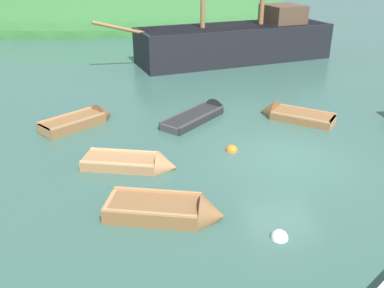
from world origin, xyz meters
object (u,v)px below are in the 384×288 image
object	(u,v)px
sailing_ship	(236,46)
buoy_white	(279,238)
rowboat_center	(172,212)
rowboat_near_dock	(83,121)
rowboat_outer_left	(202,115)
buoy_orange	(232,151)
rowboat_outer_right	(137,165)
rowboat_portside	(289,116)

from	to	relation	value
sailing_ship	buoy_white	distance (m)	18.56
buoy_white	rowboat_center	bearing A→B (deg)	154.34
rowboat_near_dock	rowboat_outer_left	distance (m)	4.88
rowboat_near_dock	buoy_white	xyz separation A→B (m)	(5.60, -8.11, -0.13)
rowboat_outer_left	buoy_orange	bearing A→B (deg)	-127.10
rowboat_outer_right	rowboat_outer_left	bearing A→B (deg)	71.93
sailing_ship	rowboat_near_dock	world-z (taller)	sailing_ship
buoy_white	rowboat_outer_right	bearing A→B (deg)	129.94
sailing_ship	rowboat_outer_right	world-z (taller)	sailing_ship
sailing_ship	buoy_orange	size ratio (longest dim) A/B	35.33
rowboat_near_dock	rowboat_center	bearing A→B (deg)	-106.16
rowboat_center	rowboat_outer_left	bearing A→B (deg)	90.20
rowboat_center	rowboat_portside	xyz separation A→B (m)	(5.39, 6.62, -0.05)
sailing_ship	buoy_white	size ratio (longest dim) A/B	34.53
rowboat_outer_left	buoy_white	size ratio (longest dim) A/B	8.05
rowboat_center	rowboat_near_dock	distance (m)	7.57
rowboat_portside	buoy_orange	world-z (taller)	rowboat_portside
rowboat_center	buoy_white	xyz separation A→B (m)	(2.51, -1.20, -0.14)
buoy_orange	sailing_ship	bearing A→B (deg)	77.31
sailing_ship	rowboat_outer_left	world-z (taller)	sailing_ship
rowboat_outer_right	rowboat_outer_left	distance (m)	5.05
rowboat_outer_right	rowboat_portside	xyz separation A→B (m)	(6.32, 3.72, -0.01)
sailing_ship	rowboat_outer_right	size ratio (longest dim) A/B	4.69
rowboat_outer_right	buoy_white	world-z (taller)	rowboat_outer_right
rowboat_portside	buoy_white	xyz separation A→B (m)	(-2.88, -7.83, -0.09)
sailing_ship	rowboat_center	distance (m)	17.95
rowboat_outer_right	rowboat_center	bearing A→B (deg)	-57.77
sailing_ship	buoy_white	bearing A→B (deg)	65.86
rowboat_center	rowboat_outer_right	xyz separation A→B (m)	(-0.93, 2.90, -0.05)
rowboat_near_dock	rowboat_outer_left	size ratio (longest dim) A/B	0.87
buoy_orange	rowboat_near_dock	bearing A→B (deg)	150.19
rowboat_portside	rowboat_near_dock	bearing A→B (deg)	35.02
rowboat_outer_right	buoy_orange	xyz separation A→B (m)	(3.29, 0.88, -0.09)
rowboat_center	rowboat_outer_left	world-z (taller)	rowboat_center
sailing_ship	rowboat_center	world-z (taller)	sailing_ship
rowboat_outer_right	rowboat_outer_left	size ratio (longest dim) A/B	0.91
sailing_ship	rowboat_outer_left	size ratio (longest dim) A/B	4.29
rowboat_outer_right	rowboat_near_dock	bearing A→B (deg)	132.79
rowboat_near_dock	rowboat_outer_left	xyz separation A→B (m)	(4.87, 0.26, -0.05)
buoy_orange	rowboat_portside	bearing A→B (deg)	43.16
rowboat_center	rowboat_near_dock	xyz separation A→B (m)	(-3.09, 6.90, -0.01)
rowboat_near_dock	rowboat_portside	size ratio (longest dim) A/B	0.96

